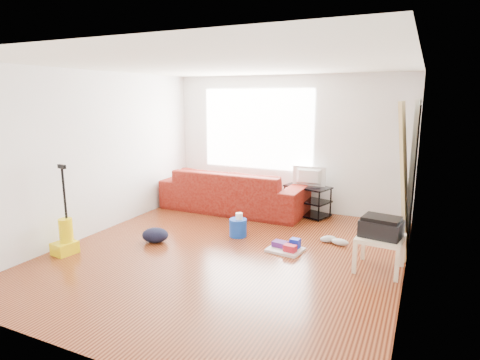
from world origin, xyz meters
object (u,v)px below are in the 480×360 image
at_px(bucket, 238,236).
at_px(backpack, 156,242).
at_px(sofa, 234,210).
at_px(tv_stand, 307,200).
at_px(cleaning_tray, 286,247).
at_px(vacuum, 65,237).
at_px(side_table, 380,242).

xyz_separation_m(bucket, backpack, (-1.00, -0.75, 0.00)).
bearing_deg(bucket, sofa, 118.29).
distance_m(sofa, tv_stand, 1.39).
relative_size(cleaning_tray, vacuum, 0.41).
height_order(tv_stand, bucket, tv_stand).
height_order(bucket, backpack, bucket).
xyz_separation_m(bucket, vacuum, (-1.84, -1.62, 0.23)).
height_order(tv_stand, backpack, tv_stand).
distance_m(sofa, cleaning_tray, 2.19).
distance_m(bucket, cleaning_tray, 0.91).
xyz_separation_m(side_table, vacuum, (-3.95, -1.25, -0.14)).
relative_size(tv_stand, cleaning_tray, 1.74).
height_order(bucket, cleaning_tray, cleaning_tray).
bearing_deg(sofa, side_table, 149.56).
height_order(sofa, tv_stand, tv_stand).
relative_size(sofa, cleaning_tray, 5.29).
relative_size(side_table, backpack, 1.46).
xyz_separation_m(side_table, bucket, (-2.11, 0.37, -0.37)).
bearing_deg(bucket, cleaning_tray, -16.93).
height_order(side_table, cleaning_tray, side_table).
xyz_separation_m(tv_stand, side_table, (1.45, -1.91, 0.09)).
xyz_separation_m(sofa, backpack, (-0.31, -2.02, 0.00)).
relative_size(bucket, backpack, 0.69).
height_order(sofa, bucket, sofa).
distance_m(side_table, bucket, 2.17).
relative_size(bucket, vacuum, 0.22).
relative_size(side_table, vacuum, 0.46).
bearing_deg(tv_stand, bucket, -95.42).
height_order(cleaning_tray, vacuum, vacuum).
relative_size(tv_stand, bucket, 3.27).
xyz_separation_m(tv_stand, cleaning_tray, (0.22, -1.80, -0.23)).
bearing_deg(vacuum, tv_stand, 60.84).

